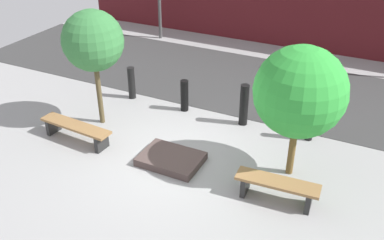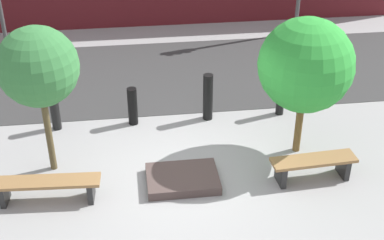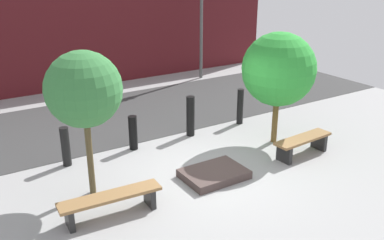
{
  "view_description": "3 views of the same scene",
  "coord_description": "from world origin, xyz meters",
  "px_view_note": "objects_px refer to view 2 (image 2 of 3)",
  "views": [
    {
      "loc": [
        3.81,
        -6.82,
        5.5
      ],
      "look_at": [
        0.54,
        -0.17,
        1.23
      ],
      "focal_mm": 40.0,
      "sensor_mm": 36.0,
      "label": 1
    },
    {
      "loc": [
        -0.87,
        -8.08,
        6.11
      ],
      "look_at": [
        0.19,
        -0.03,
        1.29
      ],
      "focal_mm": 50.0,
      "sensor_mm": 36.0,
      "label": 2
    },
    {
      "loc": [
        -4.77,
        -6.8,
        4.42
      ],
      "look_at": [
        -0.31,
        0.27,
        1.27
      ],
      "focal_mm": 40.0,
      "sensor_mm": 36.0,
      "label": 3
    }
  ],
  "objects_px": {
    "tree_behind_left_bench": "(38,67)",
    "bollard_center": "(208,97)",
    "bench_right": "(313,165)",
    "bench_left": "(47,186)",
    "tree_behind_right_bench": "(306,65)",
    "planter_bed": "(183,179)",
    "bollard_right": "(281,94)",
    "bollard_left": "(133,106)",
    "bollard_far_left": "(55,110)"
  },
  "relations": [
    {
      "from": "bench_right",
      "to": "bollard_center",
      "type": "height_order",
      "value": "bollard_center"
    },
    {
      "from": "bench_left",
      "to": "planter_bed",
      "type": "height_order",
      "value": "bench_left"
    },
    {
      "from": "bench_right",
      "to": "tree_behind_right_bench",
      "type": "distance_m",
      "value": 1.86
    },
    {
      "from": "bench_left",
      "to": "planter_bed",
      "type": "xyz_separation_m",
      "value": [
        2.43,
        0.2,
        -0.23
      ]
    },
    {
      "from": "bollard_left",
      "to": "bollard_far_left",
      "type": "bearing_deg",
      "value": 180.0
    },
    {
      "from": "bollard_center",
      "to": "planter_bed",
      "type": "bearing_deg",
      "value": -109.98
    },
    {
      "from": "bench_right",
      "to": "planter_bed",
      "type": "bearing_deg",
      "value": 171.71
    },
    {
      "from": "bench_left",
      "to": "tree_behind_left_bench",
      "type": "bearing_deg",
      "value": 93.58
    },
    {
      "from": "bollard_far_left",
      "to": "bollard_left",
      "type": "height_order",
      "value": "bollard_far_left"
    },
    {
      "from": "bollard_far_left",
      "to": "bollard_left",
      "type": "bearing_deg",
      "value": 0.0
    },
    {
      "from": "tree_behind_right_bench",
      "to": "bollard_center",
      "type": "distance_m",
      "value": 2.58
    },
    {
      "from": "bench_left",
      "to": "tree_behind_right_bench",
      "type": "height_order",
      "value": "tree_behind_right_bench"
    },
    {
      "from": "bench_right",
      "to": "bollard_center",
      "type": "distance_m",
      "value": 2.96
    },
    {
      "from": "tree_behind_left_bench",
      "to": "bollard_center",
      "type": "height_order",
      "value": "tree_behind_left_bench"
    },
    {
      "from": "bench_left",
      "to": "tree_behind_left_bench",
      "type": "xyz_separation_m",
      "value": [
        0.0,
        0.99,
        1.84
      ]
    },
    {
      "from": "bench_right",
      "to": "bench_left",
      "type": "bearing_deg",
      "value": 176.42
    },
    {
      "from": "tree_behind_left_bench",
      "to": "bollard_left",
      "type": "xyz_separation_m",
      "value": [
        1.6,
        1.5,
        -1.73
      ]
    },
    {
      "from": "planter_bed",
      "to": "bollard_left",
      "type": "distance_m",
      "value": 2.45
    },
    {
      "from": "bollard_far_left",
      "to": "bollard_right",
      "type": "bearing_deg",
      "value": 0.0
    },
    {
      "from": "tree_behind_right_bench",
      "to": "bollard_right",
      "type": "bearing_deg",
      "value": 87.57
    },
    {
      "from": "bollard_left",
      "to": "planter_bed",
      "type": "bearing_deg",
      "value": -70.02
    },
    {
      "from": "planter_bed",
      "to": "tree_behind_left_bench",
      "type": "relative_size",
      "value": 0.46
    },
    {
      "from": "bench_left",
      "to": "bench_right",
      "type": "bearing_deg",
      "value": 3.58
    },
    {
      "from": "bollard_center",
      "to": "tree_behind_right_bench",
      "type": "bearing_deg",
      "value": -43.16
    },
    {
      "from": "bench_left",
      "to": "bollard_far_left",
      "type": "relative_size",
      "value": 2.06
    },
    {
      "from": "planter_bed",
      "to": "bollard_right",
      "type": "height_order",
      "value": "bollard_right"
    },
    {
      "from": "tree_behind_left_bench",
      "to": "bollard_far_left",
      "type": "distance_m",
      "value": 2.27
    },
    {
      "from": "bench_left",
      "to": "bollard_right",
      "type": "bearing_deg",
      "value": 30.37
    },
    {
      "from": "tree_behind_right_bench",
      "to": "bollard_left",
      "type": "bearing_deg",
      "value": 155.31
    },
    {
      "from": "tree_behind_left_bench",
      "to": "bollard_center",
      "type": "bearing_deg",
      "value": 24.69
    },
    {
      "from": "bench_right",
      "to": "bollard_far_left",
      "type": "height_order",
      "value": "bollard_far_left"
    },
    {
      "from": "tree_behind_right_bench",
      "to": "bollard_right",
      "type": "distance_m",
      "value": 2.05
    },
    {
      "from": "bollard_center",
      "to": "bollard_far_left",
      "type": "bearing_deg",
      "value": 180.0
    },
    {
      "from": "bench_left",
      "to": "tree_behind_right_bench",
      "type": "bearing_deg",
      "value": 15.06
    },
    {
      "from": "bollard_far_left",
      "to": "bench_left",
      "type": "bearing_deg",
      "value": -88.53
    },
    {
      "from": "planter_bed",
      "to": "bollard_left",
      "type": "bearing_deg",
      "value": 109.98
    },
    {
      "from": "tree_behind_right_bench",
      "to": "bollard_left",
      "type": "xyz_separation_m",
      "value": [
        -3.26,
        1.5,
        -1.47
      ]
    },
    {
      "from": "tree_behind_left_bench",
      "to": "bollard_far_left",
      "type": "relative_size",
      "value": 3.14
    },
    {
      "from": "bollard_far_left",
      "to": "tree_behind_right_bench",
      "type": "bearing_deg",
      "value": -16.93
    },
    {
      "from": "tree_behind_right_bench",
      "to": "bench_right",
      "type": "bearing_deg",
      "value": -90.0
    },
    {
      "from": "planter_bed",
      "to": "bollard_right",
      "type": "bearing_deg",
      "value": 42.51
    },
    {
      "from": "bench_left",
      "to": "bollard_right",
      "type": "distance_m",
      "value": 5.51
    },
    {
      "from": "planter_bed",
      "to": "bollard_center",
      "type": "height_order",
      "value": "bollard_center"
    },
    {
      "from": "bench_right",
      "to": "bollard_center",
      "type": "relative_size",
      "value": 1.5
    },
    {
      "from": "tree_behind_left_bench",
      "to": "bollard_right",
      "type": "height_order",
      "value": "tree_behind_left_bench"
    },
    {
      "from": "bollard_center",
      "to": "tree_behind_left_bench",
      "type": "bearing_deg",
      "value": -155.31
    },
    {
      "from": "planter_bed",
      "to": "tree_behind_right_bench",
      "type": "height_order",
      "value": "tree_behind_right_bench"
    },
    {
      "from": "bench_right",
      "to": "tree_behind_left_bench",
      "type": "height_order",
      "value": "tree_behind_left_bench"
    },
    {
      "from": "bench_left",
      "to": "bollard_left",
      "type": "relative_size",
      "value": 2.2
    },
    {
      "from": "tree_behind_left_bench",
      "to": "bollard_center",
      "type": "relative_size",
      "value": 2.67
    }
  ]
}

